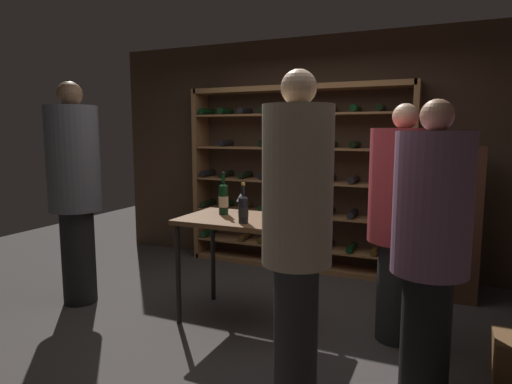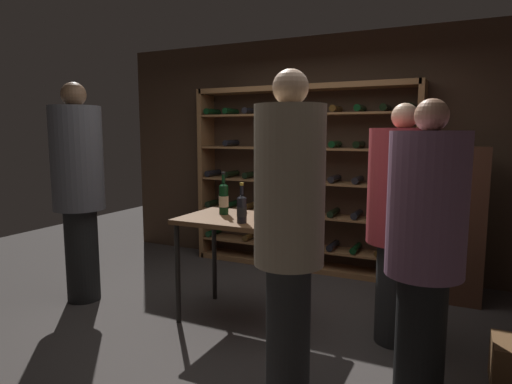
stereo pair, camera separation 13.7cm
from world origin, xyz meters
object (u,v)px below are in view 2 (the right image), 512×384
at_px(person_bystander_red_print, 425,239).
at_px(person_guest_plum_blouse, 400,214).
at_px(person_guest_khaki, 78,183).
at_px(display_cabinet, 460,225).
at_px(person_bystander_dark_jacket, 289,223).
at_px(tasting_table, 241,230).
at_px(wine_bottle_red_label, 224,198).
at_px(wine_bottle_green_slim, 242,209).
at_px(wine_bottle_black_capsule, 277,209).
at_px(wine_rack, 301,179).
at_px(wine_glass_stemmed_center, 241,198).

bearing_deg(person_bystander_red_print, person_guest_plum_blouse, -127.72).
relative_size(person_guest_khaki, display_cabinet, 1.39).
distance_m(person_bystander_dark_jacket, person_guest_khaki, 2.47).
relative_size(person_guest_plum_blouse, person_guest_khaki, 0.88).
distance_m(tasting_table, person_guest_plum_blouse, 1.30).
height_order(tasting_table, wine_bottle_red_label, wine_bottle_red_label).
xyz_separation_m(tasting_table, person_guest_khaki, (-1.59, -0.27, 0.35)).
xyz_separation_m(person_bystander_red_print, display_cabinet, (0.16, 1.86, -0.25)).
relative_size(wine_bottle_green_slim, wine_bottle_black_capsule, 0.84).
height_order(wine_bottle_green_slim, wine_bottle_black_capsule, wine_bottle_black_capsule).
xyz_separation_m(person_guest_plum_blouse, display_cabinet, (0.40, 1.15, -0.26)).
height_order(person_guest_khaki, wine_bottle_black_capsule, person_guest_khaki).
bearing_deg(wine_bottle_green_slim, person_guest_plum_blouse, 16.37).
bearing_deg(person_guest_khaki, tasting_table, -173.97).
height_order(person_guest_plum_blouse, display_cabinet, person_guest_plum_blouse).
bearing_deg(wine_bottle_red_label, wine_bottle_green_slim, -39.91).
height_order(wine_rack, wine_bottle_black_capsule, wine_rack).
height_order(display_cabinet, wine_glass_stemmed_center, display_cabinet).
xyz_separation_m(wine_rack, tasting_table, (0.05, -1.62, -0.28)).
bearing_deg(wine_bottle_red_label, person_bystander_red_print, -20.01).
distance_m(tasting_table, person_bystander_red_print, 1.63).
height_order(person_guest_plum_blouse, person_guest_khaki, person_guest_khaki).
height_order(display_cabinet, wine_bottle_red_label, display_cabinet).
bearing_deg(wine_rack, person_guest_khaki, -129.10).
height_order(person_bystander_red_print, display_cabinet, person_bystander_red_print).
bearing_deg(wine_bottle_black_capsule, wine_bottle_red_label, 154.85).
bearing_deg(person_guest_plum_blouse, display_cabinet, -32.59).
relative_size(person_guest_plum_blouse, wine_bottle_black_capsule, 4.72).
bearing_deg(person_guest_khaki, wine_bottle_green_slim, 178.88).
distance_m(person_guest_khaki, wine_bottle_red_label, 1.42).
relative_size(wine_rack, person_bystander_dark_jacket, 1.36).
distance_m(person_bystander_red_print, person_guest_khaki, 3.12).
xyz_separation_m(tasting_table, person_guest_plum_blouse, (1.28, 0.15, 0.21)).
distance_m(wine_rack, wine_glass_stemmed_center, 1.35).
bearing_deg(wine_bottle_black_capsule, display_cabinet, 50.61).
bearing_deg(wine_bottle_black_capsule, person_guest_plum_blouse, 23.55).
relative_size(person_guest_plum_blouse, display_cabinet, 1.23).
distance_m(person_guest_plum_blouse, wine_bottle_green_slim, 1.21).
bearing_deg(display_cabinet, tasting_table, -142.21).
xyz_separation_m(person_guest_plum_blouse, person_bystander_red_print, (0.24, -0.70, -0.01)).
bearing_deg(wine_bottle_red_label, person_bystander_dark_jacket, -44.40).
height_order(person_guest_plum_blouse, wine_bottle_green_slim, person_guest_plum_blouse).
xyz_separation_m(wine_bottle_red_label, wine_bottle_green_slim, (0.32, -0.27, -0.02)).
xyz_separation_m(person_bystander_dark_jacket, wine_bottle_green_slim, (-0.69, 0.72, -0.08)).
distance_m(tasting_table, wine_bottle_black_capsule, 0.54).
relative_size(tasting_table, person_bystander_dark_jacket, 0.51).
height_order(person_bystander_dark_jacket, display_cabinet, person_bystander_dark_jacket).
height_order(wine_bottle_green_slim, wine_glass_stemmed_center, wine_bottle_green_slim).
xyz_separation_m(tasting_table, display_cabinet, (1.68, 1.30, -0.05)).
xyz_separation_m(person_guest_khaki, display_cabinet, (3.26, 1.57, -0.40)).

